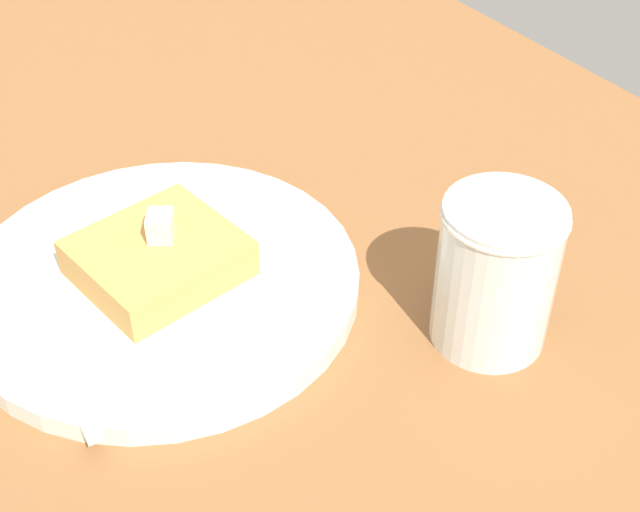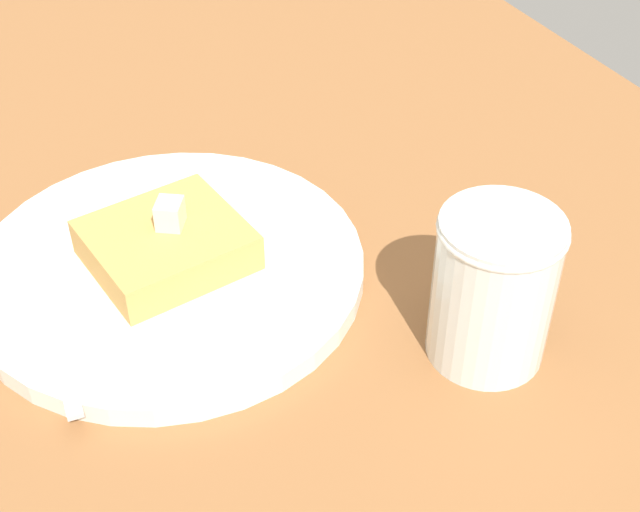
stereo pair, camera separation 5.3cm
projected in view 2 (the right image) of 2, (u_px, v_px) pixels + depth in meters
The scene contains 6 objects.
table_surface at pixel (47, 256), 62.70cm from camera, with size 104.13×104.13×2.87cm, color #915D34.
plate at pixel (170, 267), 58.34cm from camera, with size 25.49×25.49×1.41cm.
toast_slice_center at pixel (166, 245), 57.15cm from camera, with size 8.63×9.47×2.54cm, color #D49A4E.
butter_pat_primary at pixel (170, 214), 56.11cm from camera, with size 1.79×1.61×1.79cm, color #F4EDC4.
fork at pixel (50, 310), 54.06cm from camera, with size 16.06×2.67×0.36cm.
syrup_jar at pixel (493, 292), 50.84cm from camera, with size 7.23×7.23×9.58cm.
Camera 2 is at (51.77, -3.94, 41.52)cm, focal length 50.00 mm.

